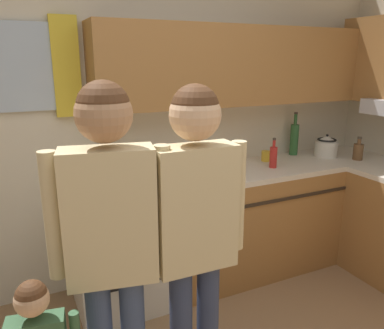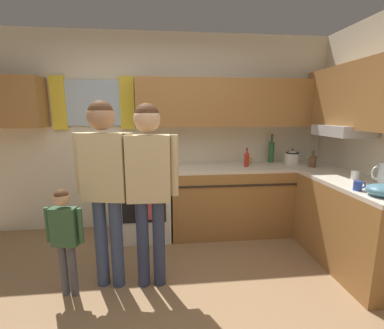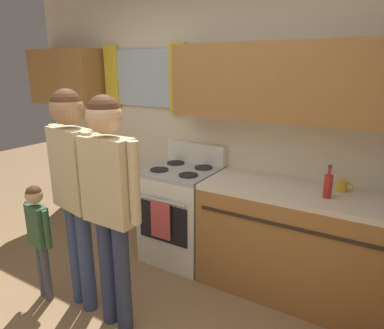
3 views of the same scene
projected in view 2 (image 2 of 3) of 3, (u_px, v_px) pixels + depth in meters
name	position (u px, v px, depth m)	size (l,w,h in m)	color
ground_plane	(159.00, 324.00, 2.00)	(12.00, 12.00, 0.00)	#93704C
back_wall_unit	(165.00, 123.00, 3.51)	(4.60, 0.42, 2.60)	beige
kitchen_counter_run	(283.00, 206.00, 3.23)	(2.15, 1.90, 0.90)	#9E6B38
stove_oven	(146.00, 200.00, 3.40)	(0.63, 0.67, 1.10)	silver
bottle_squat_brown	(313.00, 161.00, 3.35)	(0.08, 0.08, 0.21)	brown
bottle_sauce_red	(247.00, 159.00, 3.37)	(0.06, 0.06, 0.25)	red
bottle_wine_green	(271.00, 151.00, 3.68)	(0.08, 0.08, 0.39)	#2D6633
mug_mustard_yellow	(247.00, 160.00, 3.58)	(0.12, 0.08, 0.09)	gold
mug_ceramic_white	(356.00, 175.00, 2.71)	(0.13, 0.08, 0.09)	white
mug_cobalt_blue	(358.00, 186.00, 2.33)	(0.11, 0.07, 0.08)	#2D479E
stovetop_kettle	(292.00, 157.00, 3.53)	(0.27, 0.20, 0.21)	silver
water_pitcher	(384.00, 173.00, 2.50)	(0.19, 0.11, 0.22)	silver
mixing_bowl	(382.00, 191.00, 2.17)	(0.23, 0.23, 0.10)	teal
adult_holding_child	(105.00, 174.00, 2.26)	(0.51, 0.23, 1.68)	#38476B
adult_in_plaid	(149.00, 176.00, 2.27)	(0.51, 0.22, 1.66)	#2D3856
small_child	(65.00, 230.00, 2.21)	(0.32, 0.13, 0.96)	#4C4C56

